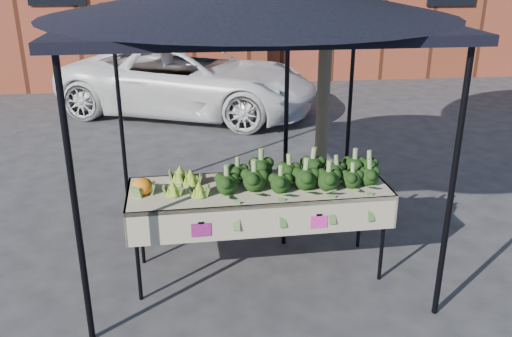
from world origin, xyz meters
TOP-DOWN VIEW (x-y plane):
  - ground at (0.00, 0.00)m, footprint 90.00×90.00m
  - table at (-0.18, 0.09)m, footprint 2.42×0.87m
  - canopy at (-0.19, 0.68)m, footprint 3.16×3.16m
  - broccoli_heap at (0.21, 0.11)m, footprint 1.60×0.57m
  - romanesco_cluster at (-0.84, 0.12)m, footprint 0.43×0.57m
  - cauliflower_pair at (-1.23, 0.04)m, footprint 0.20×0.20m
  - street_tree at (0.76, 1.55)m, footprint 2.21×2.21m

SIDE VIEW (x-z plane):
  - ground at x=0.00m, z-range 0.00..0.00m
  - table at x=-0.18m, z-range 0.00..0.90m
  - cauliflower_pair at x=-1.23m, z-range 0.90..1.08m
  - romanesco_cluster at x=-0.84m, z-range 0.90..1.10m
  - broccoli_heap at x=0.21m, z-range 0.90..1.16m
  - canopy at x=-0.19m, z-range 0.00..2.74m
  - street_tree at x=0.76m, z-range 0.00..4.36m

